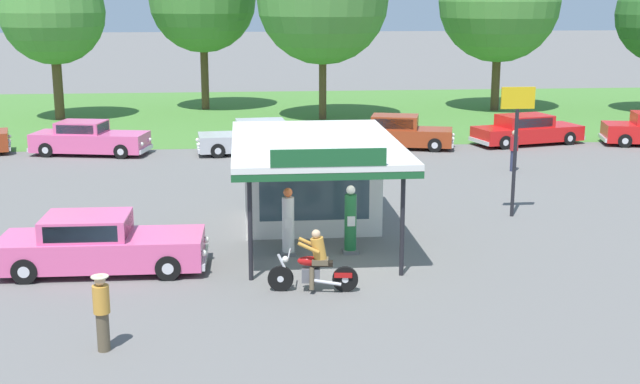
{
  "coord_description": "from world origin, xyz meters",
  "views": [
    {
      "loc": [
        -2.63,
        -21.41,
        7.11
      ],
      "look_at": [
        -0.35,
        2.63,
        1.4
      ],
      "focal_mm": 46.76,
      "sensor_mm": 36.0,
      "label": 1
    }
  ],
  "objects_px": {
    "featured_classic_sedan": "(100,245)",
    "bystander_chatting_near_pumps": "(514,149)",
    "parked_car_back_row_centre_left": "(527,131)",
    "roadside_pole_sign": "(516,128)",
    "motorcycle_with_rider": "(314,266)",
    "parked_car_back_row_far_right": "(89,139)",
    "parked_car_second_row_spare": "(255,138)",
    "bystander_leaning_by_kiosk": "(102,311)",
    "gas_pump_offside": "(350,222)",
    "parked_car_back_row_centre_right": "(399,133)",
    "gas_pump_nearside": "(288,224)"
  },
  "relations": [
    {
      "from": "parked_car_back_row_far_right",
      "to": "bystander_chatting_near_pumps",
      "type": "height_order",
      "value": "bystander_chatting_near_pumps"
    },
    {
      "from": "motorcycle_with_rider",
      "to": "parked_car_back_row_far_right",
      "type": "height_order",
      "value": "motorcycle_with_rider"
    },
    {
      "from": "gas_pump_nearside",
      "to": "parked_car_back_row_far_right",
      "type": "height_order",
      "value": "gas_pump_nearside"
    },
    {
      "from": "bystander_chatting_near_pumps",
      "to": "parked_car_second_row_spare",
      "type": "bearing_deg",
      "value": 154.34
    },
    {
      "from": "parked_car_back_row_far_right",
      "to": "gas_pump_nearside",
      "type": "bearing_deg",
      "value": -62.92
    },
    {
      "from": "parked_car_back_row_far_right",
      "to": "bystander_leaning_by_kiosk",
      "type": "height_order",
      "value": "bystander_leaning_by_kiosk"
    },
    {
      "from": "gas_pump_offside",
      "to": "parked_car_second_row_spare",
      "type": "xyz_separation_m",
      "value": [
        -2.4,
        15.68,
        -0.2
      ]
    },
    {
      "from": "parked_car_back_row_centre_right",
      "to": "gas_pump_offside",
      "type": "bearing_deg",
      "value": -105.39
    },
    {
      "from": "parked_car_back_row_far_right",
      "to": "parked_car_second_row_spare",
      "type": "bearing_deg",
      "value": -2.86
    },
    {
      "from": "bystander_leaning_by_kiosk",
      "to": "roadside_pole_sign",
      "type": "bearing_deg",
      "value": 39.4
    },
    {
      "from": "gas_pump_nearside",
      "to": "parked_car_back_row_centre_right",
      "type": "distance_m",
      "value": 17.51
    },
    {
      "from": "featured_classic_sedan",
      "to": "parked_car_back_row_centre_right",
      "type": "distance_m",
      "value": 20.63
    },
    {
      "from": "gas_pump_nearside",
      "to": "parked_car_second_row_spare",
      "type": "xyz_separation_m",
      "value": [
        -0.64,
        15.68,
        -0.19
      ]
    },
    {
      "from": "gas_pump_offside",
      "to": "featured_classic_sedan",
      "type": "distance_m",
      "value": 6.85
    },
    {
      "from": "parked_car_back_row_centre_left",
      "to": "parked_car_second_row_spare",
      "type": "distance_m",
      "value": 13.35
    },
    {
      "from": "parked_car_back_row_centre_right",
      "to": "featured_classic_sedan",
      "type": "bearing_deg",
      "value": -123.16
    },
    {
      "from": "bystander_chatting_near_pumps",
      "to": "bystander_leaning_by_kiosk",
      "type": "distance_m",
      "value": 21.88
    },
    {
      "from": "parked_car_back_row_centre_left",
      "to": "bystander_leaning_by_kiosk",
      "type": "relative_size",
      "value": 3.52
    },
    {
      "from": "parked_car_second_row_spare",
      "to": "parked_car_back_row_centre_right",
      "type": "xyz_separation_m",
      "value": [
        6.9,
        0.68,
        0.02
      ]
    },
    {
      "from": "gas_pump_nearside",
      "to": "motorcycle_with_rider",
      "type": "xyz_separation_m",
      "value": [
        0.47,
        -3.03,
        -0.23
      ]
    },
    {
      "from": "bystander_chatting_near_pumps",
      "to": "roadside_pole_sign",
      "type": "distance_m",
      "value": 7.73
    },
    {
      "from": "parked_car_back_row_far_right",
      "to": "parked_car_back_row_centre_right",
      "type": "relative_size",
      "value": 1.05
    },
    {
      "from": "parked_car_back_row_centre_left",
      "to": "gas_pump_offside",
      "type": "bearing_deg",
      "value": -122.99
    },
    {
      "from": "parked_car_back_row_centre_right",
      "to": "roadside_pole_sign",
      "type": "xyz_separation_m",
      "value": [
        1.35,
        -12.84,
        2.23
      ]
    },
    {
      "from": "gas_pump_offside",
      "to": "parked_car_back_row_far_right",
      "type": "relative_size",
      "value": 0.35
    },
    {
      "from": "motorcycle_with_rider",
      "to": "parked_car_second_row_spare",
      "type": "distance_m",
      "value": 18.74
    },
    {
      "from": "parked_car_back_row_centre_left",
      "to": "bystander_leaning_by_kiosk",
      "type": "height_order",
      "value": "bystander_leaning_by_kiosk"
    },
    {
      "from": "featured_classic_sedan",
      "to": "parked_car_second_row_spare",
      "type": "height_order",
      "value": "same"
    },
    {
      "from": "gas_pump_offside",
      "to": "bystander_chatting_near_pumps",
      "type": "height_order",
      "value": "gas_pump_offside"
    },
    {
      "from": "featured_classic_sedan",
      "to": "parked_car_back_row_centre_right",
      "type": "height_order",
      "value": "parked_car_back_row_centre_right"
    },
    {
      "from": "parked_car_back_row_centre_left",
      "to": "bystander_leaning_by_kiosk",
      "type": "xyz_separation_m",
      "value": [
        -16.81,
        -22.94,
        0.2
      ]
    },
    {
      "from": "motorcycle_with_rider",
      "to": "roadside_pole_sign",
      "type": "height_order",
      "value": "roadside_pole_sign"
    },
    {
      "from": "gas_pump_nearside",
      "to": "bystander_leaning_by_kiosk",
      "type": "bearing_deg",
      "value": -124.05
    },
    {
      "from": "roadside_pole_sign",
      "to": "bystander_leaning_by_kiosk",
      "type": "bearing_deg",
      "value": -140.6
    },
    {
      "from": "bystander_leaning_by_kiosk",
      "to": "bystander_chatting_near_pumps",
      "type": "bearing_deg",
      "value": 49.85
    },
    {
      "from": "featured_classic_sedan",
      "to": "bystander_chatting_near_pumps",
      "type": "xyz_separation_m",
      "value": [
        14.99,
        11.51,
        0.21
      ]
    },
    {
      "from": "parked_car_back_row_far_right",
      "to": "bystander_chatting_near_pumps",
      "type": "relative_size",
      "value": 3.24
    },
    {
      "from": "parked_car_second_row_spare",
      "to": "bystander_leaning_by_kiosk",
      "type": "bearing_deg",
      "value": -99.13
    },
    {
      "from": "featured_classic_sedan",
      "to": "bystander_leaning_by_kiosk",
      "type": "xyz_separation_m",
      "value": [
        0.89,
        -5.22,
        0.18
      ]
    },
    {
      "from": "motorcycle_with_rider",
      "to": "roadside_pole_sign",
      "type": "bearing_deg",
      "value": 42.55
    },
    {
      "from": "parked_car_back_row_centre_left",
      "to": "roadside_pole_sign",
      "type": "height_order",
      "value": "roadside_pole_sign"
    },
    {
      "from": "bystander_leaning_by_kiosk",
      "to": "gas_pump_nearside",
      "type": "bearing_deg",
      "value": 55.95
    },
    {
      "from": "motorcycle_with_rider",
      "to": "parked_car_back_row_far_right",
      "type": "xyz_separation_m",
      "value": [
        -8.68,
        19.09,
        0.05
      ]
    },
    {
      "from": "parked_car_second_row_spare",
      "to": "bystander_leaning_by_kiosk",
      "type": "height_order",
      "value": "bystander_leaning_by_kiosk"
    },
    {
      "from": "parked_car_back_row_far_right",
      "to": "bystander_leaning_by_kiosk",
      "type": "bearing_deg",
      "value": -79.63
    },
    {
      "from": "motorcycle_with_rider",
      "to": "parked_car_back_row_centre_left",
      "type": "height_order",
      "value": "motorcycle_with_rider"
    },
    {
      "from": "featured_classic_sedan",
      "to": "bystander_chatting_near_pumps",
      "type": "height_order",
      "value": "bystander_chatting_near_pumps"
    },
    {
      "from": "bystander_chatting_near_pumps",
      "to": "gas_pump_offside",
      "type": "bearing_deg",
      "value": -127.79
    },
    {
      "from": "parked_car_back_row_far_right",
      "to": "featured_classic_sedan",
      "type": "bearing_deg",
      "value": -79.4
    },
    {
      "from": "gas_pump_nearside",
      "to": "motorcycle_with_rider",
      "type": "relative_size",
      "value": 0.87
    }
  ]
}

